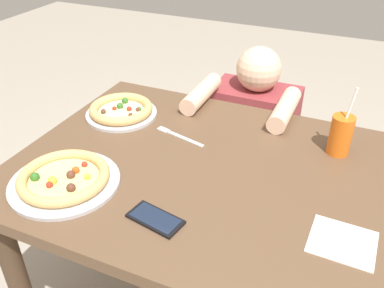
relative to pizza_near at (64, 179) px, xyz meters
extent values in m
cube|color=brown|center=(0.35, 0.25, -0.04)|extent=(1.20, 0.92, 0.04)
cylinder|color=#443122|center=(-0.17, -0.13, -0.41)|extent=(0.07, 0.07, 0.71)
cylinder|color=#443122|center=(-0.17, 0.63, -0.41)|extent=(0.07, 0.07, 0.71)
cylinder|color=#443122|center=(0.87, 0.63, -0.41)|extent=(0.07, 0.07, 0.71)
cylinder|color=#B7B7BC|center=(0.00, 0.00, -0.01)|extent=(0.33, 0.33, 0.01)
cylinder|color=#E5CC7F|center=(0.00, 0.00, 0.00)|extent=(0.21, 0.21, 0.01)
torus|color=tan|center=(0.00, 0.00, 0.01)|extent=(0.27, 0.27, 0.03)
sphere|color=#BF4C19|center=(0.01, 0.04, 0.01)|extent=(0.02, 0.02, 0.02)
sphere|color=#2D6623|center=(-0.07, -0.04, 0.01)|extent=(0.03, 0.03, 0.03)
sphere|color=maroon|center=(-0.01, -0.05, 0.01)|extent=(0.02, 0.02, 0.02)
sphere|color=gold|center=(-0.02, -0.03, 0.01)|extent=(0.03, 0.03, 0.03)
sphere|color=gold|center=(0.06, 0.03, 0.01)|extent=(0.02, 0.02, 0.02)
sphere|color=maroon|center=(0.02, 0.08, 0.01)|extent=(0.02, 0.02, 0.02)
sphere|color=brown|center=(0.02, 0.01, 0.01)|extent=(0.03, 0.03, 0.03)
sphere|color=brown|center=(0.05, -0.04, 0.01)|extent=(0.03, 0.03, 0.03)
cylinder|color=#B7B7BC|center=(-0.08, 0.44, -0.01)|extent=(0.27, 0.27, 0.01)
cylinder|color=beige|center=(-0.08, 0.44, 0.00)|extent=(0.17, 0.17, 0.01)
torus|color=tan|center=(-0.08, 0.44, 0.01)|extent=(0.24, 0.24, 0.03)
sphere|color=brown|center=(-0.01, 0.46, 0.01)|extent=(0.02, 0.02, 0.02)
sphere|color=maroon|center=(-0.05, 0.45, 0.01)|extent=(0.02, 0.02, 0.02)
sphere|color=#2D6623|center=(-0.01, 0.46, 0.01)|extent=(0.02, 0.02, 0.02)
sphere|color=#2D6623|center=(-0.09, 0.45, 0.01)|extent=(0.02, 0.02, 0.02)
sphere|color=#2D6623|center=(-0.10, 0.50, 0.01)|extent=(0.03, 0.03, 0.03)
sphere|color=maroon|center=(-0.10, 0.43, 0.01)|extent=(0.02, 0.02, 0.02)
sphere|color=brown|center=(-0.02, 0.41, 0.01)|extent=(0.02, 0.02, 0.02)
sphere|color=brown|center=(-0.12, 0.39, 0.01)|extent=(0.02, 0.02, 0.02)
cylinder|color=orange|center=(0.72, 0.50, 0.05)|extent=(0.07, 0.07, 0.13)
cylinder|color=white|center=(0.73, 0.50, 0.16)|extent=(0.02, 0.02, 0.12)
cube|color=white|center=(0.78, 0.09, -0.02)|extent=(0.16, 0.15, 0.00)
cube|color=silver|center=(0.22, 0.38, -0.02)|extent=(0.16, 0.05, 0.00)
cube|color=silver|center=(0.12, 0.40, -0.02)|extent=(0.05, 0.03, 0.00)
cube|color=black|center=(0.32, -0.03, -0.02)|extent=(0.16, 0.10, 0.01)
cube|color=#192338|center=(0.32, -0.03, -0.01)|extent=(0.14, 0.09, 0.00)
cylinder|color=#333847|center=(0.33, 0.90, -0.54)|extent=(0.30, 0.30, 0.45)
cube|color=maroon|center=(0.33, 0.90, -0.17)|extent=(0.38, 0.22, 0.29)
sphere|color=beige|center=(0.33, 0.90, 0.06)|extent=(0.19, 0.19, 0.19)
cylinder|color=beige|center=(0.16, 0.67, 0.02)|extent=(0.07, 0.28, 0.07)
cylinder|color=beige|center=(0.50, 0.67, 0.02)|extent=(0.07, 0.28, 0.07)
camera|label=1|loc=(0.74, -0.74, 0.74)|focal=38.76mm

